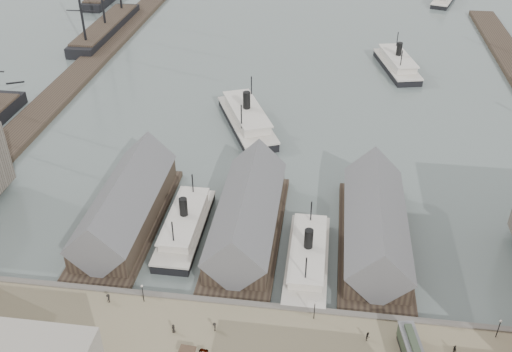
# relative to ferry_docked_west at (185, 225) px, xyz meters

# --- Properties ---
(ground) EXTENTS (900.00, 900.00, 0.00)m
(ground) POSITION_rel_ferry_docked_west_xyz_m (13.00, -15.21, -2.20)
(ground) COLOR #53605D
(ground) RESTS_ON ground
(seawall) EXTENTS (180.00, 1.20, 2.30)m
(seawall) POSITION_rel_ferry_docked_west_xyz_m (13.00, -20.41, -1.05)
(seawall) COLOR #59544C
(seawall) RESTS_ON ground
(west_wharf) EXTENTS (10.00, 220.00, 1.60)m
(west_wharf) POSITION_rel_ferry_docked_west_xyz_m (-55.00, 84.79, -1.40)
(west_wharf) COLOR #2D231C
(west_wharf) RESTS_ON ground
(ferry_shed_west) EXTENTS (14.00, 42.00, 12.60)m
(ferry_shed_west) POSITION_rel_ferry_docked_west_xyz_m (-13.00, 1.67, 2.44)
(ferry_shed_west) COLOR #2D231C
(ferry_shed_west) RESTS_ON ground
(ferry_shed_center) EXTENTS (14.00, 42.00, 12.60)m
(ferry_shed_center) POSITION_rel_ferry_docked_west_xyz_m (13.00, 1.67, 2.44)
(ferry_shed_center) COLOR #2D231C
(ferry_shed_center) RESTS_ON ground
(ferry_shed_east) EXTENTS (14.00, 42.00, 12.60)m
(ferry_shed_east) POSITION_rel_ferry_docked_west_xyz_m (39.00, 1.67, 2.44)
(ferry_shed_east) COLOR #2D231C
(ferry_shed_east) RESTS_ON ground
(lamp_post_near_w) EXTENTS (0.44, 0.44, 3.92)m
(lamp_post_near_w) POSITION_rel_ferry_docked_west_xyz_m (-2.00, -22.21, 2.52)
(lamp_post_near_w) COLOR black
(lamp_post_near_w) RESTS_ON quay
(lamp_post_near_e) EXTENTS (0.44, 0.44, 3.92)m
(lamp_post_near_e) POSITION_rel_ferry_docked_west_xyz_m (28.00, -22.21, 2.52)
(lamp_post_near_e) COLOR black
(lamp_post_near_e) RESTS_ON quay
(lamp_post_far_e) EXTENTS (0.44, 0.44, 3.92)m
(lamp_post_far_e) POSITION_rel_ferry_docked_west_xyz_m (58.00, -22.21, 2.52)
(lamp_post_far_e) COLOR black
(lamp_post_far_e) RESTS_ON quay
(ferry_docked_west) EXTENTS (7.87, 26.23, 9.37)m
(ferry_docked_west) POSITION_rel_ferry_docked_west_xyz_m (0.00, 0.00, 0.00)
(ferry_docked_west) COLOR black
(ferry_docked_west) RESTS_ON ground
(ferry_docked_east) EXTENTS (7.93, 26.44, 9.44)m
(ferry_docked_east) POSITION_rel_ferry_docked_west_xyz_m (26.00, -6.87, 0.02)
(ferry_docked_east) COLOR black
(ferry_docked_east) RESTS_ON ground
(ferry_open_near) EXTENTS (21.31, 32.69, 11.27)m
(ferry_open_near) POSITION_rel_ferry_docked_west_xyz_m (5.81, 48.80, 0.44)
(ferry_open_near) COLOR black
(ferry_open_near) RESTS_ON ground
(ferry_open_mid) EXTENTS (15.06, 30.01, 10.28)m
(ferry_open_mid) POSITION_rel_ferry_docked_west_xyz_m (50.36, 96.43, 0.21)
(ferry_open_mid) COLOR black
(ferry_open_mid) RESTS_ON ground
(sailing_ship_mid) EXTENTS (9.74, 56.30, 40.06)m
(sailing_ship_mid) POSITION_rel_ferry_docked_west_xyz_m (-60.76, 118.53, 0.67)
(sailing_ship_mid) COLOR black
(sailing_ship_mid) RESTS_ON ground
(tram) EXTENTS (4.24, 10.24, 3.54)m
(tram) POSITION_rel_ferry_docked_west_xyz_m (43.61, -28.91, 1.62)
(tram) COLOR black
(tram) RESTS_ON quay
(horse_cart_center) EXTENTS (4.81, 1.65, 1.44)m
(horse_cart_center) POSITION_rel_ferry_docked_west_xyz_m (10.00, -32.32, 0.57)
(horse_cart_center) COLOR black
(horse_cart_center) RESTS_ON quay
(pedestrian_2) EXTENTS (0.67, 1.16, 1.80)m
(pedestrian_2) POSITION_rel_ferry_docked_west_xyz_m (-8.09, -23.21, 0.70)
(pedestrian_2) COLOR black
(pedestrian_2) RESTS_ON quay
(pedestrian_4) EXTENTS (0.66, 0.89, 1.67)m
(pedestrian_4) POSITION_rel_ferry_docked_west_xyz_m (5.03, -28.33, 0.64)
(pedestrian_4) COLOR black
(pedestrian_4) RESTS_ON quay
(pedestrian_6) EXTENTS (0.84, 0.96, 1.66)m
(pedestrian_6) POSITION_rel_ferry_docked_west_xyz_m (36.97, -25.62, 0.64)
(pedestrian_6) COLOR black
(pedestrian_6) RESTS_ON quay
(pedestrian_8) EXTENTS (0.68, 1.07, 1.69)m
(pedestrian_8) POSITION_rel_ferry_docked_west_xyz_m (50.61, -26.52, 0.65)
(pedestrian_8) COLOR black
(pedestrian_8) RESTS_ON quay
(pedestrian_10) EXTENTS (0.94, 1.25, 1.71)m
(pedestrian_10) POSITION_rel_ferry_docked_west_xyz_m (11.71, -27.09, 0.66)
(pedestrian_10) COLOR black
(pedestrian_10) RESTS_ON quay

